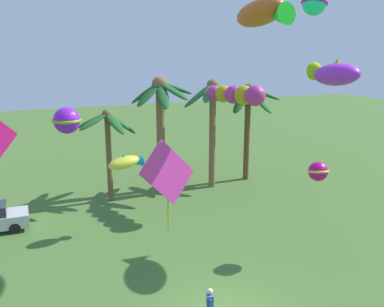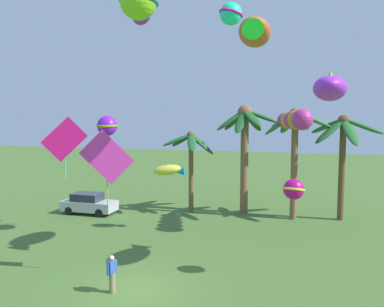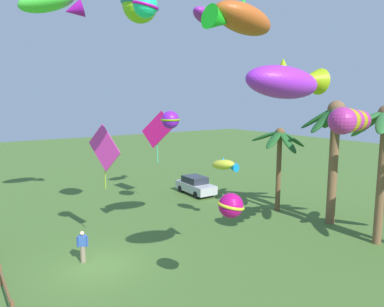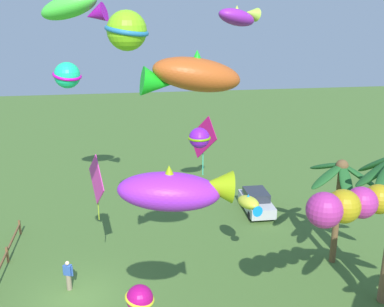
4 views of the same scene
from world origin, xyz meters
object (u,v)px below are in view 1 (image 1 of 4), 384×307
Objects in this scene: kite_diamond_3 at (168,174)px; kite_fish_11 at (334,74)px; palm_tree_0 at (248,106)px; kite_fish_2 at (263,13)px; kite_ball_7 at (67,120)px; palm_tree_3 at (160,106)px; palm_tree_1 at (107,130)px; kite_ball_5 at (314,3)px; kite_fish_10 at (126,162)px; kite_ball_6 at (318,171)px; palm_tree_2 at (213,104)px; kite_tube_0 at (236,95)px.

kite_fish_11 reaches higher than kite_diamond_3.
palm_tree_0 is 1.96× the size of kite_fish_2.
kite_fish_2 is at bearing 164.13° from kite_fish_11.
kite_fish_11 is at bearing -98.32° from palm_tree_0.
palm_tree_3 is at bearing 48.11° from kite_ball_7.
palm_tree_1 is 4.48× the size of kite_ball_5.
kite_ball_7 reaches higher than palm_tree_1.
palm_tree_0 is at bearing 27.11° from kite_fish_10.
palm_tree_3 reaches higher than kite_diamond_3.
palm_tree_1 is at bearing 124.69° from kite_ball_6.
palm_tree_2 is 2.09× the size of kite_fish_2.
palm_tree_2 is 11.12m from kite_ball_6.
kite_ball_5 reaches higher than palm_tree_3.
kite_ball_5 is (5.59, -0.37, 5.88)m from kite_diamond_3.
kite_fish_2 is 4.56m from kite_fish_11.
palm_tree_0 is 5.63× the size of kite_ball_6.
palm_tree_3 is (-6.71, 0.28, 0.32)m from palm_tree_0.
palm_tree_1 is 4.98m from kite_fish_10.
kite_diamond_3 is at bearing -130.17° from kite_tube_0.
palm_tree_2 is at bearing -13.39° from palm_tree_3.
palm_tree_1 is 0.78× the size of palm_tree_2.
palm_tree_2 is 2.27× the size of kite_fish_11.
kite_tube_0 is at bearing -49.51° from palm_tree_3.
palm_tree_1 is 1.78× the size of kite_fish_11.
kite_fish_11 is (3.96, 3.15, -2.77)m from kite_ball_5.
kite_ball_6 is at bearing -88.38° from kite_tube_0.
kite_ball_7 is at bearing 144.02° from kite_ball_5.
kite_fish_10 is (-5.62, 3.96, -7.44)m from kite_fish_2.
kite_fish_2 reaches higher than kite_tube_0.
palm_tree_3 is at bearing 99.87° from kite_fish_2.
palm_tree_2 is 2.25× the size of kite_diamond_3.
kite_fish_2 reaches higher than palm_tree_2.
kite_fish_11 is at bearing 16.28° from kite_diamond_3.
kite_tube_0 is 12.32m from kite_diamond_3.
palm_tree_0 reaches higher than kite_ball_6.
kite_ball_6 is (2.51, 2.05, -7.20)m from kite_ball_5.
kite_tube_0 is at bearing 71.68° from kite_fish_2.
kite_ball_5 is 11.24m from kite_ball_7.
kite_ball_7 is (-10.56, -7.00, 0.65)m from palm_tree_2.
kite_ball_7 is (-2.67, 5.64, 1.20)m from kite_diamond_3.
kite_fish_2 is at bearing -35.16° from kite_fish_10.
palm_tree_3 is at bearing 12.13° from palm_tree_1.
kite_fish_10 is at bearing 34.21° from kite_ball_7.
palm_tree_1 is 7.48m from palm_tree_2.
kite_diamond_3 is 7.92m from kite_fish_10.
kite_ball_5 is (-0.45, -4.15, 0.03)m from kite_fish_2.
palm_tree_1 is 8.39m from kite_tube_0.
palm_tree_1 is 15.46m from kite_ball_5.
palm_tree_1 is at bearing -177.06° from palm_tree_0.
kite_fish_11 is at bearing -47.51° from palm_tree_1.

